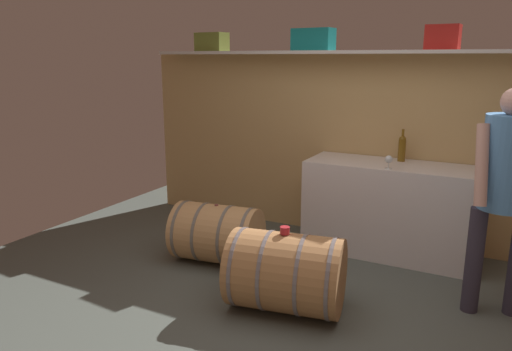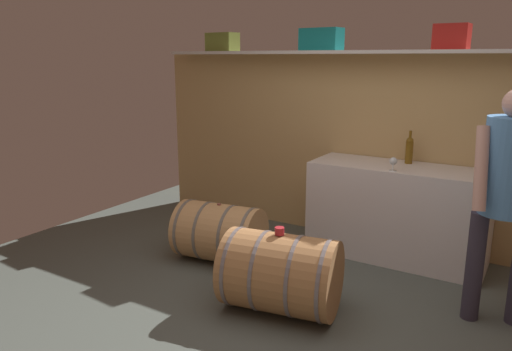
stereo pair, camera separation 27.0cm
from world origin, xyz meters
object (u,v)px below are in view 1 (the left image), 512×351
at_px(work_cabinet, 391,209).
at_px(wine_bottle_amber, 402,148).
at_px(toolcase_red, 443,37).
at_px(toolcase_teal, 313,39).
at_px(wine_barrel_far, 217,233).
at_px(winemaker_pouring, 506,180).
at_px(wine_barrel_near, 286,272).
at_px(tasting_cup, 285,230).
at_px(wine_glass, 389,160).
at_px(toolcase_olive, 212,42).

bearing_deg(work_cabinet, wine_bottle_amber, 78.76).
bearing_deg(toolcase_red, toolcase_teal, -178.15).
relative_size(wine_barrel_far, winemaker_pouring, 0.50).
bearing_deg(winemaker_pouring, toolcase_teal, -47.15).
height_order(wine_barrel_far, winemaker_pouring, winemaker_pouring).
bearing_deg(toolcase_teal, wine_barrel_near, -69.85).
bearing_deg(toolcase_red, tasting_cup, -112.66).
height_order(work_cabinet, wine_barrel_far, work_cabinet).
xyz_separation_m(wine_glass, tasting_cup, (-0.46, -1.25, -0.34)).
bearing_deg(wine_barrel_far, tasting_cup, -37.03).
relative_size(work_cabinet, tasting_cup, 22.79).
bearing_deg(wine_glass, wine_barrel_near, -109.50).
bearing_deg(wine_barrel_far, wine_barrel_near, -36.63).
xyz_separation_m(toolcase_teal, toolcase_red, (1.24, 0.00, -0.00)).
bearing_deg(toolcase_olive, wine_barrel_near, -40.46).
distance_m(work_cabinet, wine_barrel_near, 1.55).
bearing_deg(winemaker_pouring, toolcase_red, -76.57).
bearing_deg(toolcase_olive, tasting_cup, -40.72).
xyz_separation_m(wine_barrel_near, wine_barrel_far, (-0.94, 0.53, -0.03)).
relative_size(toolcase_teal, winemaker_pouring, 0.25).
bearing_deg(wine_barrel_near, wine_barrel_far, 141.21).
bearing_deg(wine_bottle_amber, toolcase_red, 10.98).
xyz_separation_m(toolcase_olive, wine_bottle_amber, (2.18, -0.05, -1.01)).
distance_m(wine_glass, wine_barrel_far, 1.71).
distance_m(work_cabinet, wine_glass, 0.58).
bearing_deg(toolcase_red, wine_barrel_far, -143.74).
bearing_deg(wine_barrel_near, tasting_cup, 170.37).
height_order(toolcase_olive, wine_bottle_amber, toolcase_olive).
relative_size(wine_glass, wine_barrel_near, 0.13).
bearing_deg(wine_glass, toolcase_red, 54.63).
distance_m(toolcase_olive, work_cabinet, 2.68).
relative_size(toolcase_olive, tasting_cup, 4.90).
bearing_deg(winemaker_pouring, tasting_cup, 6.83).
distance_m(wine_barrel_near, winemaker_pouring, 1.71).
bearing_deg(work_cabinet, wine_glass, -91.11).
bearing_deg(wine_bottle_amber, wine_glass, -95.31).
distance_m(work_cabinet, tasting_cup, 1.56).
bearing_deg(wine_barrel_near, toolcase_olive, 125.55).
distance_m(toolcase_olive, toolcase_teal, 1.21).
bearing_deg(toolcase_teal, work_cabinet, -8.71).
distance_m(toolcase_olive, wine_barrel_near, 2.96).
height_order(toolcase_olive, wine_barrel_far, toolcase_olive).
height_order(work_cabinet, wine_bottle_amber, wine_bottle_amber).
bearing_deg(work_cabinet, toolcase_red, 34.54).
relative_size(toolcase_olive, wine_glass, 2.84).
relative_size(toolcase_olive, toolcase_teal, 0.84).
bearing_deg(wine_glass, wine_barrel_far, -152.46).
distance_m(toolcase_teal, work_cabinet, 1.87).
height_order(toolcase_red, wine_glass, toolcase_red).
xyz_separation_m(toolcase_red, wine_glass, (-0.31, -0.44, -1.07)).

